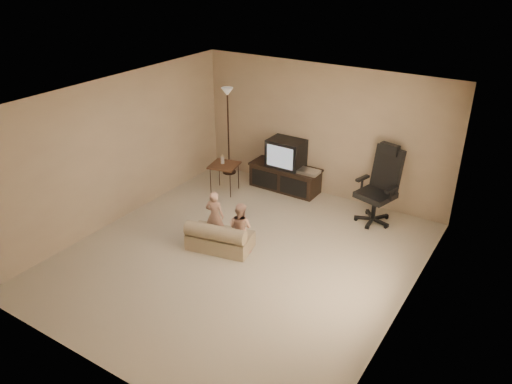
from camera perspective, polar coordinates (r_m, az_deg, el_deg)
floor at (r=7.84m, az=-1.78°, el=-7.40°), size 5.50×5.50×0.00m
room_shell at (r=7.12m, az=-1.94°, el=2.84°), size 5.50×5.50×5.50m
tv_stand at (r=9.79m, az=3.41°, el=2.62°), size 1.44×0.54×1.03m
office_chair at (r=8.85m, az=13.82°, el=-0.32°), size 0.79×0.82×1.39m
side_table at (r=9.65m, az=-3.67°, el=3.07°), size 0.61×0.61×0.77m
floor_lamp at (r=10.23m, az=-3.25°, el=9.12°), size 0.29×0.29×1.84m
child_sofa at (r=7.94m, az=-4.26°, el=-5.30°), size 1.10×0.76×0.49m
toddler_left at (r=8.11m, az=-4.73°, el=-2.72°), size 0.36×0.30×0.86m
toddler_right at (r=7.78m, az=-1.81°, el=-4.07°), size 0.41×0.23×0.83m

